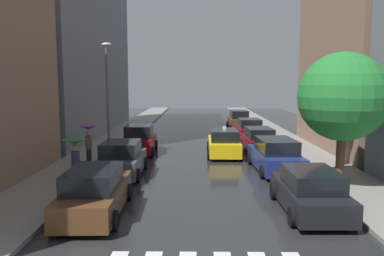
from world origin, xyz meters
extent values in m
cube|color=#262629|center=(0.00, 24.00, -0.02)|extent=(28.00, 72.00, 0.04)
cube|color=gray|center=(-6.50, 24.00, 0.07)|extent=(3.00, 72.00, 0.15)
cube|color=gray|center=(6.50, 24.00, 0.07)|extent=(3.00, 72.00, 0.15)
cube|color=brown|center=(-3.70, 6.66, 0.58)|extent=(1.94, 4.75, 0.80)
cube|color=black|center=(-3.69, 6.43, 1.31)|extent=(1.67, 2.63, 0.66)
cylinder|color=black|center=(-4.65, 8.19, 0.32)|extent=(0.24, 0.65, 0.64)
cylinder|color=black|center=(-2.84, 8.24, 0.32)|extent=(0.24, 0.65, 0.64)
cylinder|color=black|center=(-4.56, 5.08, 0.32)|extent=(0.24, 0.65, 0.64)
cylinder|color=black|center=(-2.75, 5.13, 0.32)|extent=(0.24, 0.65, 0.64)
cube|color=#474C51|center=(-3.85, 12.16, 0.59)|extent=(1.92, 4.06, 0.84)
cube|color=black|center=(-3.85, 11.96, 1.35)|extent=(1.68, 2.24, 0.68)
cylinder|color=black|center=(-4.80, 13.49, 0.32)|extent=(0.22, 0.64, 0.64)
cylinder|color=black|center=(-2.91, 13.50, 0.32)|extent=(0.22, 0.64, 0.64)
cylinder|color=black|center=(-4.79, 10.82, 0.32)|extent=(0.22, 0.64, 0.64)
cylinder|color=black|center=(-2.89, 10.83, 0.32)|extent=(0.22, 0.64, 0.64)
cube|color=maroon|center=(-3.85, 18.07, 0.63)|extent=(1.89, 4.06, 0.90)
cube|color=black|center=(-3.84, 17.87, 1.45)|extent=(1.63, 2.24, 0.74)
cylinder|color=black|center=(-4.78, 19.38, 0.32)|extent=(0.23, 0.64, 0.64)
cylinder|color=black|center=(-2.97, 19.41, 0.32)|extent=(0.23, 0.64, 0.64)
cylinder|color=black|center=(-4.73, 16.72, 0.32)|extent=(0.23, 0.64, 0.64)
cylinder|color=black|center=(-2.92, 16.76, 0.32)|extent=(0.23, 0.64, 0.64)
cube|color=black|center=(3.71, 6.98, 0.55)|extent=(1.89, 4.39, 0.75)
cube|color=black|center=(3.72, 6.76, 1.24)|extent=(1.65, 2.42, 0.62)
cylinder|color=black|center=(2.77, 8.41, 0.32)|extent=(0.23, 0.64, 0.64)
cylinder|color=black|center=(4.63, 8.43, 0.32)|extent=(0.23, 0.64, 0.64)
cylinder|color=black|center=(2.80, 5.53, 0.32)|extent=(0.23, 0.64, 0.64)
cylinder|color=black|center=(4.66, 5.54, 0.32)|extent=(0.23, 0.64, 0.64)
cube|color=navy|center=(3.78, 13.24, 0.59)|extent=(2.18, 4.86, 0.83)
cube|color=black|center=(3.79, 13.00, 1.35)|extent=(1.84, 2.70, 0.68)
cylinder|color=black|center=(2.73, 14.77, 0.32)|extent=(0.25, 0.65, 0.64)
cylinder|color=black|center=(4.67, 14.86, 0.32)|extent=(0.25, 0.65, 0.64)
cylinder|color=black|center=(2.88, 11.62, 0.32)|extent=(0.25, 0.65, 0.64)
cylinder|color=black|center=(4.82, 11.71, 0.32)|extent=(0.25, 0.65, 0.64)
cube|color=maroon|center=(3.79, 18.59, 0.57)|extent=(1.96, 4.27, 0.78)
cube|color=black|center=(3.80, 18.38, 1.28)|extent=(1.66, 2.38, 0.64)
cylinder|color=black|center=(2.85, 19.93, 0.32)|extent=(0.25, 0.65, 0.64)
cylinder|color=black|center=(4.61, 20.02, 0.32)|extent=(0.25, 0.65, 0.64)
cylinder|color=black|center=(2.97, 17.17, 0.32)|extent=(0.25, 0.65, 0.64)
cylinder|color=black|center=(4.74, 17.25, 0.32)|extent=(0.25, 0.65, 0.64)
cube|color=maroon|center=(3.95, 24.21, 0.58)|extent=(1.91, 4.07, 0.81)
cube|color=black|center=(3.95, 24.01, 1.31)|extent=(1.66, 2.25, 0.66)
cylinder|color=black|center=(3.01, 25.53, 0.32)|extent=(0.23, 0.64, 0.64)
cylinder|color=black|center=(4.85, 25.56, 0.32)|extent=(0.23, 0.64, 0.64)
cylinder|color=black|center=(3.05, 22.86, 0.32)|extent=(0.23, 0.64, 0.64)
cylinder|color=black|center=(4.89, 22.89, 0.32)|extent=(0.23, 0.64, 0.64)
cube|color=brown|center=(3.83, 30.83, 0.63)|extent=(1.87, 4.48, 0.91)
cube|color=black|center=(3.84, 30.61, 1.45)|extent=(1.61, 2.48, 0.74)
cylinder|color=black|center=(2.92, 32.28, 0.32)|extent=(0.23, 0.64, 0.64)
cylinder|color=black|center=(4.68, 32.32, 0.32)|extent=(0.23, 0.64, 0.64)
cylinder|color=black|center=(2.98, 29.35, 0.32)|extent=(0.23, 0.64, 0.64)
cylinder|color=black|center=(4.75, 29.39, 0.32)|extent=(0.23, 0.64, 0.64)
cube|color=yellow|center=(1.47, 17.39, 0.57)|extent=(1.92, 4.38, 0.80)
cube|color=black|center=(1.47, 17.18, 1.30)|extent=(1.67, 2.42, 0.65)
cube|color=#F2EDCC|center=(1.47, 17.18, 1.72)|extent=(0.21, 0.36, 0.18)
cylinder|color=black|center=(0.57, 18.84, 0.32)|extent=(0.23, 0.64, 0.64)
cylinder|color=black|center=(2.42, 18.81, 0.32)|extent=(0.23, 0.64, 0.64)
cylinder|color=black|center=(0.52, 15.97, 0.32)|extent=(0.23, 0.64, 0.64)
cylinder|color=black|center=(2.37, 15.94, 0.32)|extent=(0.23, 0.64, 0.64)
cylinder|color=navy|center=(7.47, 14.00, 0.55)|extent=(0.28, 0.28, 0.81)
cylinder|color=#38513D|center=(7.47, 14.00, 1.28)|extent=(0.36, 0.36, 0.64)
sphere|color=tan|center=(7.47, 14.00, 1.73)|extent=(0.25, 0.25, 0.25)
cone|color=black|center=(7.47, 14.00, 2.02)|extent=(1.01, 1.01, 0.20)
cylinder|color=#333338|center=(7.47, 14.00, 1.65)|extent=(0.02, 0.02, 0.74)
cylinder|color=black|center=(-5.97, 14.04, 0.58)|extent=(0.28, 0.28, 0.85)
cylinder|color=brown|center=(-5.97, 14.04, 1.34)|extent=(0.36, 0.36, 0.67)
sphere|color=tan|center=(-5.97, 14.04, 1.81)|extent=(0.27, 0.27, 0.27)
cone|color=#8C1E8C|center=(-5.97, 14.04, 2.11)|extent=(0.92, 0.92, 0.20)
cylinder|color=#333338|center=(-5.97, 14.04, 1.72)|extent=(0.02, 0.02, 0.77)
cylinder|color=#38513D|center=(-5.44, 10.10, 0.54)|extent=(0.28, 0.28, 0.79)
cylinder|color=navy|center=(-5.44, 10.10, 1.25)|extent=(0.36, 0.36, 0.62)
sphere|color=tan|center=(-5.44, 10.10, 1.68)|extent=(0.25, 0.25, 0.25)
cone|color=#19723F|center=(-5.44, 10.10, 1.97)|extent=(1.05, 1.05, 0.20)
cylinder|color=#333338|center=(-5.44, 10.10, 1.61)|extent=(0.02, 0.02, 0.72)
cylinder|color=#513823|center=(5.90, 10.06, 1.24)|extent=(0.36, 0.36, 2.18)
sphere|color=#247730|center=(5.90, 10.06, 3.91)|extent=(3.73, 3.73, 3.73)
cylinder|color=#595B60|center=(-5.55, 16.91, 3.36)|extent=(0.16, 0.16, 6.41)
ellipsoid|color=beige|center=(-5.55, 16.91, 6.71)|extent=(0.60, 0.28, 0.24)
camera|label=1|loc=(-0.24, -6.18, 4.53)|focal=36.13mm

